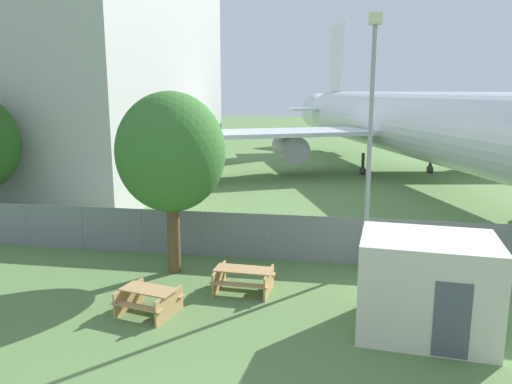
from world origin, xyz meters
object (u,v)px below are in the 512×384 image
Objects in this scene: picnic_bench_near_cabin at (149,298)px; tree_near_hangar at (171,153)px; picnic_bench_open_grass at (244,277)px; airplane at (408,124)px; portable_cabin at (426,286)px.

picnic_bench_near_cabin is 5.12m from tree_near_hangar.
picnic_bench_open_grass is at bearing 40.99° from picnic_bench_near_cabin.
airplane is 25.79× the size of picnic_bench_near_cabin.
tree_near_hangar is (-8.05, 3.28, 2.95)m from portable_cabin.
airplane is 13.18× the size of portable_cabin.
portable_cabin reaches higher than picnic_bench_near_cabin.
picnic_bench_open_grass is 4.88m from tree_near_hangar.
portable_cabin is at bearing -20.16° from picnic_bench_open_grass.
tree_near_hangar is (-10.51, -22.14, 0.34)m from airplane.
picnic_bench_near_cabin is at bearing -83.56° from tree_near_hangar.
portable_cabin reaches higher than picnic_bench_open_grass.
picnic_bench_open_grass is 0.30× the size of tree_near_hangar.
airplane is at bearing 68.38° from picnic_bench_near_cabin.
airplane is 25.67m from portable_cabin.
portable_cabin is 0.57× the size of tree_near_hangar.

